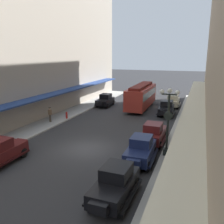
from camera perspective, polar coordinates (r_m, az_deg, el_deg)
The scene contains 17 objects.
ground_plane at distance 20.24m, azimuth -6.04°, elevation -8.75°, with size 200.00×200.00×0.00m, color #2D2D30.
sidewalk_left at distance 24.34m, azimuth -22.14°, elevation -5.62°, with size 3.00×60.00×0.15m, color #B7B5AD.
sidewalk_right at distance 18.36m, azimuth 15.85°, elevation -11.40°, with size 3.00×60.00×0.15m, color #B7B5AD.
parked_car_0 at distance 17.79m, azimuth 6.84°, elevation -8.73°, with size 2.24×4.29×1.84m.
parked_car_1 at distance 31.58m, azimuth 12.86°, elevation 0.99°, with size 2.22×4.29×1.84m.
parked_car_2 at distance 19.10m, azimuth -25.06°, elevation -8.37°, with size 2.21×4.28×1.84m.
parked_car_3 at distance 36.10m, azimuth -1.63°, elevation 2.90°, with size 2.22×4.29×1.84m.
parked_car_4 at distance 21.47m, azimuth 9.87°, elevation -4.86°, with size 2.20×4.28×1.84m.
parked_car_5 at distance 13.45m, azimuth 0.73°, elevation -16.46°, with size 2.20×4.28×1.84m.
parked_car_6 at distance 36.58m, azimuth 14.29°, elevation 2.62°, with size 2.20×4.28×1.84m.
streetcar at distance 34.72m, azimuth 7.00°, elevation 3.98°, with size 2.64×9.63×3.46m.
lamp_post_with_clock at distance 18.20m, azimuth 13.22°, elevation -1.69°, with size 1.42×0.44×5.16m.
fire_hydrant at distance 29.18m, azimuth -10.77°, elevation -0.72°, with size 0.24×0.24×0.82m.
pedestrian_0 at distance 20.98m, azimuth 16.35°, elevation -5.47°, with size 0.36×0.28×1.67m.
pedestrian_1 at distance 14.29m, azimuth 12.51°, elevation -14.56°, with size 0.36×0.28×1.67m.
pedestrian_2 at distance 28.00m, azimuth -14.56°, elevation -0.57°, with size 0.36×0.28×1.67m.
pedestrian_3 at distance 27.57m, azimuth 17.82°, elevation -1.02°, with size 0.36×0.28×1.67m.
Camera 1 is at (8.50, -16.68, 7.70)m, focal length 38.34 mm.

